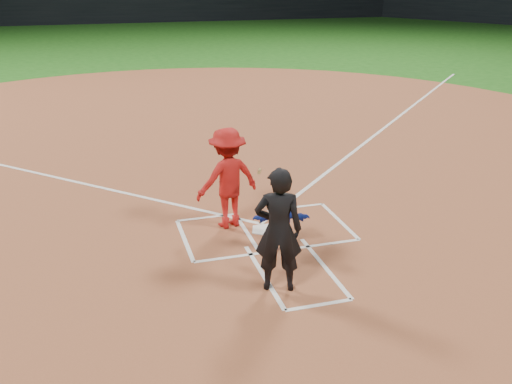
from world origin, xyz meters
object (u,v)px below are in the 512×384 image
object	(u,v)px
home_plate	(265,230)
batter_at_plate	(228,178)
catcher	(282,222)
umpire	(278,230)

from	to	relation	value
home_plate	batter_at_plate	bearing A→B (deg)	-34.55
batter_at_plate	catcher	bearing A→B (deg)	-63.54
umpire	batter_at_plate	xyz separation A→B (m)	(-0.18, 2.56, -0.02)
home_plate	catcher	world-z (taller)	catcher
catcher	umpire	world-z (taller)	umpire
umpire	batter_at_plate	world-z (taller)	umpire
home_plate	batter_at_plate	distance (m)	1.25
catcher	batter_at_plate	world-z (taller)	batter_at_plate
home_plate	batter_at_plate	xyz separation A→B (m)	(-0.63, 0.43, 0.99)
catcher	umpire	xyz separation A→B (m)	(-0.48, -1.23, 0.46)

